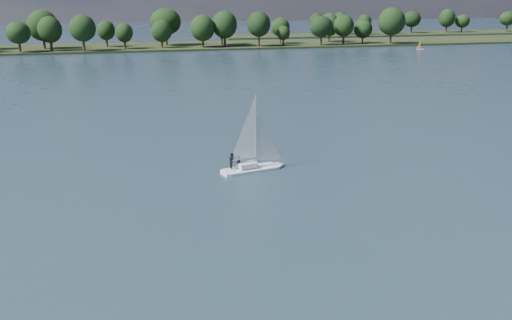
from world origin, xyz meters
The scene contains 6 objects.
ground centered at (0.00, 100.00, 0.00)m, with size 700.00×700.00×0.00m, color #233342.
far_shore centered at (0.00, 212.00, 0.00)m, with size 660.00×40.00×1.50m, color black.
far_shore_back centered at (160.00, 260.00, 0.00)m, with size 220.00×30.00×1.40m, color black.
sailboat centered at (6.69, 37.75, 2.72)m, with size 7.69×3.61×9.76m.
dinghy_orange centered at (112.19, 177.09, 1.01)m, with size 2.85×1.69×4.27m.
treeline centered at (-1.08, 208.00, 8.09)m, with size 562.47×74.02×17.65m.
Camera 1 is at (-9.74, -25.19, 20.15)m, focal length 40.00 mm.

